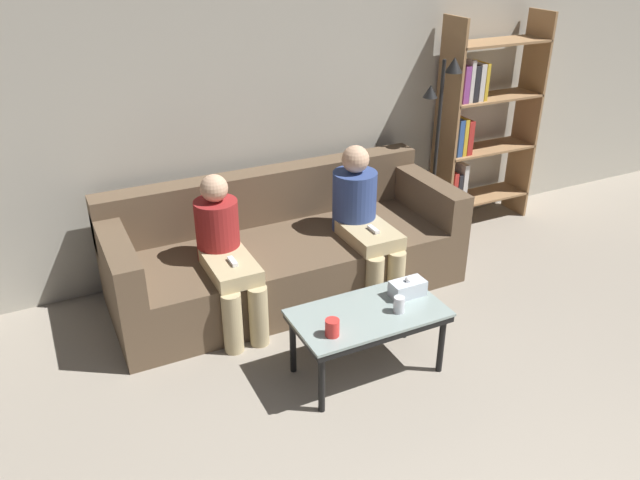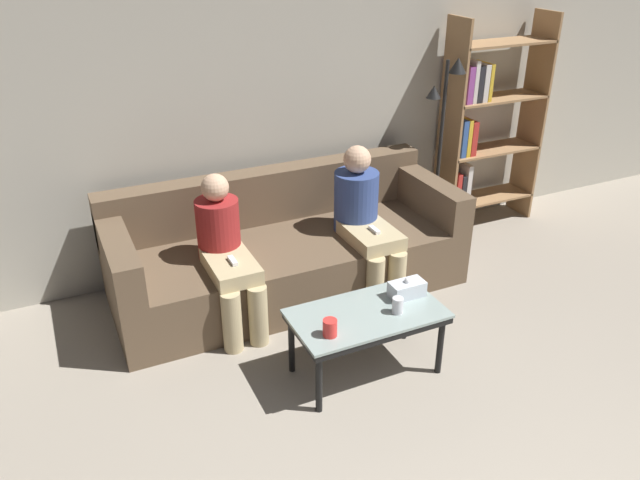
# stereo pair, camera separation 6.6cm
# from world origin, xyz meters

# --- Properties ---
(wall_back) EXTENTS (12.00, 0.06, 2.60)m
(wall_back) POSITION_xyz_m (0.00, 3.86, 1.30)
(wall_back) COLOR #B7B2A3
(wall_back) RESTS_ON ground_plane
(couch) EXTENTS (2.60, 1.00, 0.84)m
(couch) POSITION_xyz_m (0.00, 3.29, 0.31)
(couch) COLOR brown
(couch) RESTS_ON ground_plane
(coffee_table) EXTENTS (0.93, 0.50, 0.44)m
(coffee_table) POSITION_xyz_m (0.05, 2.12, 0.39)
(coffee_table) COLOR #8C9E99
(coffee_table) RESTS_ON ground_plane
(cup_near_left) EXTENTS (0.08, 0.08, 0.10)m
(cup_near_left) POSITION_xyz_m (-0.25, 2.01, 0.49)
(cup_near_left) COLOR red
(cup_near_left) RESTS_ON coffee_table
(cup_near_right) EXTENTS (0.07, 0.07, 0.10)m
(cup_near_right) POSITION_xyz_m (0.22, 2.04, 0.49)
(cup_near_right) COLOR silver
(cup_near_right) RESTS_ON coffee_table
(tissue_box) EXTENTS (0.22, 0.12, 0.13)m
(tissue_box) POSITION_xyz_m (0.37, 2.18, 0.49)
(tissue_box) COLOR silver
(tissue_box) RESTS_ON coffee_table
(bookshelf) EXTENTS (0.94, 0.32, 1.87)m
(bookshelf) POSITION_xyz_m (2.00, 3.63, 0.94)
(bookshelf) COLOR #9E754C
(bookshelf) RESTS_ON ground_plane
(standing_lamp) EXTENTS (0.31, 0.26, 1.58)m
(standing_lamp) POSITION_xyz_m (1.50, 3.49, 0.97)
(standing_lamp) COLOR black
(standing_lamp) RESTS_ON ground_plane
(seated_person_left_end) EXTENTS (0.31, 0.71, 1.05)m
(seated_person_left_end) POSITION_xyz_m (-0.53, 3.03, 0.56)
(seated_person_left_end) COLOR tan
(seated_person_left_end) RESTS_ON ground_plane
(seated_person_mid_left) EXTENTS (0.33, 0.71, 1.09)m
(seated_person_mid_left) POSITION_xyz_m (0.53, 3.06, 0.59)
(seated_person_mid_left) COLOR tan
(seated_person_mid_left) RESTS_ON ground_plane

